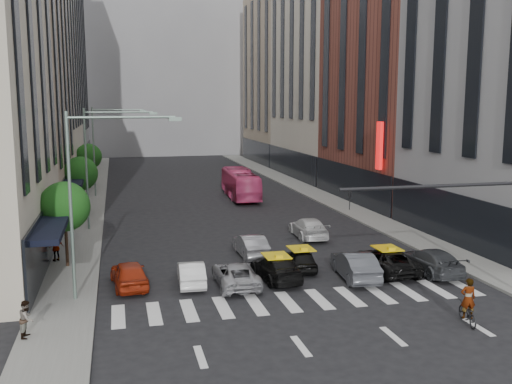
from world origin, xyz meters
TOP-DOWN VIEW (x-y plane):
  - ground at (0.00, 0.00)m, footprint 160.00×160.00m
  - sidewalk_left at (-11.50, 30.00)m, footprint 3.00×96.00m
  - sidewalk_right at (11.50, 30.00)m, footprint 3.00×96.00m
  - building_left_b at (-17.00, 28.00)m, footprint 8.00×16.00m
  - building_left_c at (-17.00, 46.00)m, footprint 8.00×20.00m
  - building_left_d at (-17.00, 65.00)m, footprint 8.00×18.00m
  - building_right_b at (17.00, 27.00)m, footprint 8.00×18.00m
  - building_right_c at (17.00, 46.00)m, footprint 8.00×20.00m
  - building_right_d at (17.00, 65.00)m, footprint 8.00×18.00m
  - building_far at (0.00, 85.00)m, footprint 30.00×10.00m
  - tree_near at (-11.80, 10.00)m, footprint 2.88×2.88m
  - tree_mid at (-11.80, 26.00)m, footprint 2.88×2.88m
  - tree_far at (-11.80, 42.00)m, footprint 2.88×2.88m
  - streetlamp_near at (-10.04, 4.00)m, footprint 5.38×0.25m
  - streetlamp_mid at (-10.04, 20.00)m, footprint 5.38×0.25m
  - streetlamp_far at (-10.04, 36.00)m, footprint 5.38×0.25m
  - traffic_signal at (7.69, -1.00)m, footprint 10.10×0.20m
  - liberty_sign at (12.60, 20.00)m, footprint 0.30×0.70m
  - car_red at (-8.39, 5.63)m, footprint 2.09×4.30m
  - car_white_front at (-5.20, 5.29)m, footprint 1.54×3.89m
  - car_silver at (-2.95, 4.49)m, footprint 2.19×4.58m
  - taxi_left at (-0.60, 5.02)m, footprint 2.17×4.67m
  - taxi_center at (1.30, 6.50)m, footprint 1.89×3.76m
  - car_grey_mid at (3.64, 4.20)m, footprint 2.10×4.77m
  - taxi_right at (5.85, 4.83)m, footprint 2.39×5.03m
  - car_grey_curb at (8.23, 4.10)m, footprint 1.98×4.83m
  - car_row2_left at (-0.84, 10.10)m, footprint 1.59×4.27m
  - car_row2_right at (4.34, 13.98)m, footprint 2.26×4.98m
  - bus at (3.28, 31.98)m, footprint 2.88×10.46m
  - motorcycle at (5.75, -3.01)m, footprint 1.02×1.95m
  - rider at (5.75, -3.01)m, footprint 0.74×0.56m
  - pedestrian_near at (-12.57, -0.31)m, footprint 0.67×0.81m
  - pedestrian_far at (-12.51, 11.25)m, footprint 1.01×0.83m

SIDE VIEW (x-z plane):
  - ground at x=0.00m, z-range 0.00..0.00m
  - sidewalk_left at x=-11.50m, z-range 0.00..0.15m
  - sidewalk_right at x=11.50m, z-range 0.00..0.15m
  - motorcycle at x=5.75m, z-range 0.00..0.97m
  - taxi_center at x=1.30m, z-range 0.00..1.23m
  - car_white_front at x=-5.20m, z-range 0.00..1.26m
  - car_silver at x=-2.95m, z-range 0.00..1.26m
  - taxi_left at x=-0.60m, z-range 0.00..1.32m
  - taxi_right at x=5.85m, z-range 0.00..1.39m
  - car_row2_left at x=-0.84m, z-range 0.00..1.39m
  - car_grey_curb at x=8.23m, z-range 0.00..1.40m
  - car_red at x=-8.39m, z-range 0.00..1.41m
  - car_row2_right at x=4.34m, z-range 0.00..1.42m
  - car_grey_mid at x=3.64m, z-range 0.00..1.52m
  - pedestrian_near at x=-12.57m, z-range 0.15..1.68m
  - pedestrian_far at x=-12.51m, z-range 0.15..1.76m
  - bus at x=3.28m, z-range 0.00..2.89m
  - rider at x=5.75m, z-range 0.97..2.78m
  - tree_near at x=-11.80m, z-range 1.18..6.13m
  - tree_mid at x=-11.80m, z-range 1.18..6.13m
  - tree_far at x=-11.80m, z-range 1.18..6.13m
  - traffic_signal at x=7.69m, z-range 1.47..7.47m
  - streetlamp_near at x=-10.04m, z-range 1.40..10.40m
  - streetlamp_mid at x=-10.04m, z-range 1.40..10.40m
  - streetlamp_far at x=-10.04m, z-range 1.40..10.40m
  - liberty_sign at x=12.60m, z-range 4.00..8.00m
  - building_left_b at x=-17.00m, z-range 0.00..24.00m
  - building_right_b at x=17.00m, z-range 0.00..26.00m
  - building_right_d at x=17.00m, z-range 0.00..28.00m
  - building_left_d at x=-17.00m, z-range 0.00..30.00m
  - building_left_c at x=-17.00m, z-range 0.00..36.00m
  - building_far at x=0.00m, z-range 0.00..36.00m
  - building_right_c at x=17.00m, z-range 0.00..40.00m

